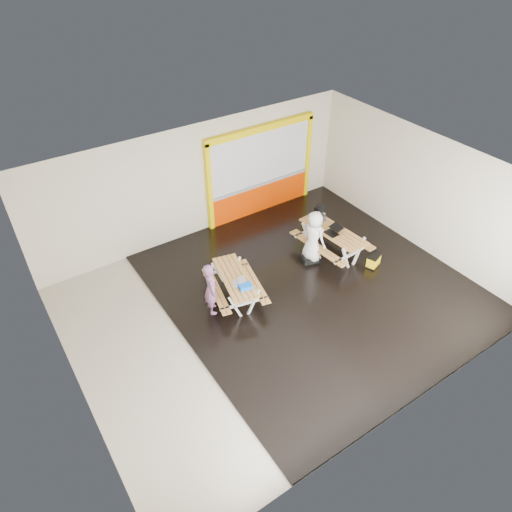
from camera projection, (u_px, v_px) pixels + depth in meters
room at (277, 250)px, 10.98m from camera, size 10.02×8.02×3.52m
deck at (313, 285)px, 12.59m from camera, size 7.50×7.98×0.05m
kiosk at (260, 172)px, 14.71m from camera, size 3.88×0.16×3.00m
picnic_table_left at (235, 282)px, 11.88m from camera, size 1.63×2.08×0.74m
picnic_table_right at (332, 236)px, 13.35m from camera, size 1.58×2.20×0.84m
person_left at (211, 289)px, 11.37m from camera, size 0.52×0.62×1.47m
person_right at (314, 236)px, 12.95m from camera, size 0.60×0.82×1.54m
laptop_left at (238, 282)px, 11.55m from camera, size 0.41×0.40×0.14m
laptop_right at (333, 231)px, 13.11m from camera, size 0.45×0.40×0.18m
blue_pouch at (245, 286)px, 11.42m from camera, size 0.35×0.28×0.09m
toolbox at (319, 219)px, 13.55m from camera, size 0.40×0.21×0.23m
backpack at (320, 212)px, 14.16m from camera, size 0.30×0.20×0.50m
dark_case at (310, 259)px, 13.34m from camera, size 0.53×0.45×0.17m
fluke_bag at (373, 261)px, 13.11m from camera, size 0.50×0.41×0.37m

